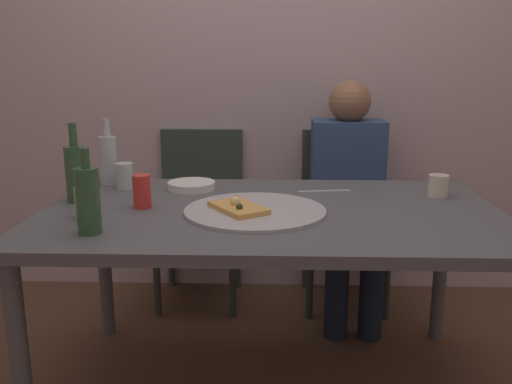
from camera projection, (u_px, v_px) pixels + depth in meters
The scene contains 16 objects.
back_wall at pixel (273, 53), 2.92m from camera, with size 6.00×0.10×2.60m, color #B29EA3.
dining_table at pixel (271, 227), 2.02m from camera, with size 1.66×0.99×0.74m.
pizza_tray at pixel (255, 211), 1.95m from camera, with size 0.50×0.50×0.01m, color #ADADB2.
pizza_slice_last at pixel (238, 207), 1.93m from camera, with size 0.23×0.25×0.05m.
wine_bottle at pixel (88, 199), 1.70m from camera, with size 0.07×0.07×0.27m.
beer_bottle at pixel (76, 172), 2.08m from camera, with size 0.08×0.08×0.30m.
water_bottle at pixel (108, 159), 2.37m from camera, with size 0.08×0.08×0.28m.
tumbler_near at pixel (438, 186), 2.17m from camera, with size 0.08×0.08×0.09m, color beige.
tumbler_far at pixel (125, 176), 2.30m from camera, with size 0.08×0.08×0.11m, color #B7C6BC.
wine_glass at pixel (86, 203), 1.88m from camera, with size 0.07×0.07×0.11m, color beige.
soda_can at pixel (142, 191), 2.00m from camera, with size 0.07×0.07×0.12m, color red.
plate_stack at pixel (192, 186), 2.29m from camera, with size 0.20×0.20×0.03m, color white.
table_knife at pixel (325, 191), 2.25m from camera, with size 0.22×0.02×0.01m, color #B7B7BC.
chair_left at pixel (200, 204), 2.93m from camera, with size 0.44×0.44×0.90m.
chair_right at pixel (344, 205), 2.91m from camera, with size 0.44×0.44×0.90m.
guest_in_sweater at pixel (349, 189), 2.73m from camera, with size 0.36×0.56×1.17m.
Camera 1 is at (0.01, -1.93, 1.27)m, focal length 38.58 mm.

